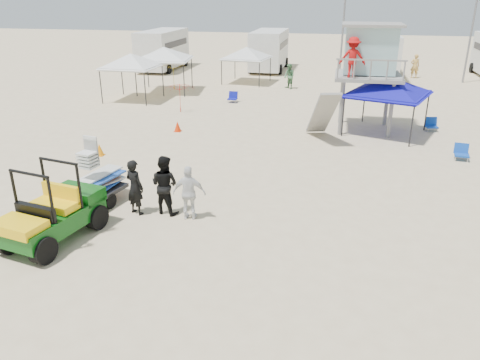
% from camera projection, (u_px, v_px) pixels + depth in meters
% --- Properties ---
extents(ground, '(140.00, 140.00, 0.00)m').
position_uv_depth(ground, '(194.00, 275.00, 11.16)').
color(ground, beige).
rests_on(ground, ground).
extents(utility_cart, '(1.90, 2.99, 2.10)m').
position_uv_depth(utility_cart, '(49.00, 208.00, 12.34)').
color(utility_cart, '#0B4A0F').
rests_on(utility_cart, ground).
extents(surf_trailer, '(1.57, 2.39, 1.95)m').
position_uv_depth(surf_trailer, '(93.00, 181.00, 14.53)').
color(surf_trailer, black).
rests_on(surf_trailer, ground).
extents(man_left, '(0.74, 0.62, 1.72)m').
position_uv_depth(man_left, '(135.00, 187.00, 13.94)').
color(man_left, black).
rests_on(man_left, ground).
extents(man_mid, '(1.03, 0.89, 1.82)m').
position_uv_depth(man_mid, '(165.00, 185.00, 13.99)').
color(man_mid, black).
rests_on(man_mid, ground).
extents(man_right, '(1.00, 0.50, 1.65)m').
position_uv_depth(man_right, '(189.00, 193.00, 13.63)').
color(man_right, silver).
rests_on(man_right, ground).
extents(lifeguard_tower, '(3.04, 3.04, 4.83)m').
position_uv_depth(lifeguard_tower, '(368.00, 54.00, 21.71)').
color(lifeguard_tower, gray).
rests_on(lifeguard_tower, ground).
extents(canopy_blue, '(4.13, 4.13, 3.06)m').
position_uv_depth(canopy_blue, '(390.00, 80.00, 21.39)').
color(canopy_blue, black).
rests_on(canopy_blue, ground).
extents(canopy_white_a, '(3.02, 3.02, 3.22)m').
position_uv_depth(canopy_white_a, '(131.00, 56.00, 28.20)').
color(canopy_white_a, black).
rests_on(canopy_white_a, ground).
extents(canopy_white_b, '(3.70, 3.70, 3.34)m').
position_uv_depth(canopy_white_b, '(163.00, 49.00, 30.50)').
color(canopy_white_b, black).
rests_on(canopy_white_b, ground).
extents(canopy_white_c, '(3.35, 3.35, 2.98)m').
position_uv_depth(canopy_white_c, '(247.00, 49.00, 33.77)').
color(canopy_white_c, black).
rests_on(canopy_white_c, ground).
extents(umbrella_a, '(2.33, 2.35, 1.63)m').
position_uv_depth(umbrella_a, '(180.00, 98.00, 25.86)').
color(umbrella_a, red).
rests_on(umbrella_a, ground).
extents(umbrella_b, '(2.83, 2.84, 1.84)m').
position_uv_depth(umbrella_b, '(174.00, 76.00, 31.86)').
color(umbrella_b, gold).
rests_on(umbrella_b, ground).
extents(cone_near, '(0.34, 0.34, 0.50)m').
position_uv_depth(cone_near, '(100.00, 150.00, 19.19)').
color(cone_near, orange).
rests_on(cone_near, ground).
extents(cone_far, '(0.34, 0.34, 0.50)m').
position_uv_depth(cone_far, '(178.00, 126.00, 22.51)').
color(cone_far, red).
rests_on(cone_far, ground).
extents(beach_chair_a, '(0.55, 0.59, 0.64)m').
position_uv_depth(beach_chair_a, '(233.00, 97.00, 28.47)').
color(beach_chair_a, '#0D1395').
rests_on(beach_chair_a, ground).
extents(beach_chair_b, '(0.63, 0.67, 0.64)m').
position_uv_depth(beach_chair_b, '(431.00, 124.00, 22.64)').
color(beach_chair_b, '#0E399C').
rests_on(beach_chair_b, ground).
extents(beach_chair_c, '(0.61, 0.65, 0.64)m').
position_uv_depth(beach_chair_c, '(462.00, 152.00, 18.72)').
color(beach_chair_c, '#0F40A8').
rests_on(beach_chair_c, ground).
extents(rv_far_left, '(2.64, 6.80, 3.25)m').
position_uv_depth(rv_far_left, '(163.00, 48.00, 40.00)').
color(rv_far_left, silver).
rests_on(rv_far_left, ground).
extents(rv_mid_left, '(2.65, 6.50, 3.25)m').
position_uv_depth(rv_mid_left, '(269.00, 48.00, 39.63)').
color(rv_mid_left, silver).
rests_on(rv_mid_left, ground).
extents(rv_mid_right, '(2.64, 7.00, 3.25)m').
position_uv_depth(rv_mid_right, '(380.00, 53.00, 36.54)').
color(rv_mid_right, silver).
rests_on(rv_mid_right, ground).
extents(light_pole_left, '(0.14, 0.14, 8.00)m').
position_uv_depth(light_pole_left, '(343.00, 26.00, 33.57)').
color(light_pole_left, slate).
rests_on(light_pole_left, ground).
extents(light_pole_right, '(0.14, 0.14, 8.00)m').
position_uv_depth(light_pole_right, '(472.00, 26.00, 33.21)').
color(light_pole_right, slate).
rests_on(light_pole_right, ground).
extents(distant_beachgoers, '(9.92, 7.18, 1.82)m').
position_uv_depth(distant_beachgoers, '(339.00, 72.00, 33.73)').
color(distant_beachgoers, '#D7A550').
rests_on(distant_beachgoers, ground).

